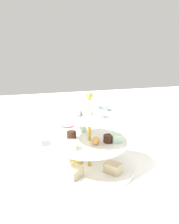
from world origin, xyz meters
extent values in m
plane|color=white|center=(0.00, 0.00, 0.00)|extent=(2.40, 2.40, 0.00)
cylinder|color=white|center=(0.00, 0.00, 0.01)|extent=(0.28, 0.28, 0.01)
cylinder|color=white|center=(0.00, 0.00, 0.09)|extent=(0.23, 0.23, 0.01)
cylinder|color=white|center=(0.00, 0.00, 0.18)|extent=(0.18, 0.18, 0.01)
cylinder|color=gold|center=(0.00, 0.00, 0.12)|extent=(0.01, 0.01, 0.23)
sphere|color=gold|center=(0.00, 0.00, 0.23)|extent=(0.02, 0.02, 0.02)
cube|color=#CCB78E|center=(-0.06, -0.06, 0.03)|extent=(0.06, 0.05, 0.03)
cube|color=#CCB78E|center=(0.06, -0.06, 0.03)|extent=(0.06, 0.06, 0.03)
cube|color=#CCB78E|center=(0.06, 0.06, 0.03)|extent=(0.06, 0.06, 0.03)
cube|color=#CCB78E|center=(-0.06, 0.06, 0.03)|extent=(0.06, 0.06, 0.03)
cylinder|color=#E5C660|center=(0.04, -0.03, 0.02)|extent=(0.04, 0.04, 0.01)
cylinder|color=#381E14|center=(-0.05, 0.03, 0.11)|extent=(0.03, 0.03, 0.02)
cylinder|color=#381E14|center=(0.05, -0.03, 0.11)|extent=(0.03, 0.03, 0.02)
cube|color=silver|center=(0.07, 0.05, 0.11)|extent=(0.04, 0.04, 0.02)
cube|color=silver|center=(-0.07, 0.03, 0.11)|extent=(0.03, 0.03, 0.02)
cube|color=silver|center=(0.01, -0.08, 0.11)|extent=(0.04, 0.04, 0.02)
sphere|color=gold|center=(-0.01, 0.04, 0.11)|extent=(0.02, 0.02, 0.02)
cylinder|color=silver|center=(0.02, -0.05, 0.19)|extent=(0.03, 0.03, 0.02)
cylinder|color=silver|center=(0.05, 0.02, 0.19)|extent=(0.03, 0.03, 0.02)
cylinder|color=silver|center=(-0.02, 0.05, 0.19)|extent=(0.03, 0.03, 0.02)
cylinder|color=silver|center=(-0.05, -0.02, 0.19)|extent=(0.03, 0.03, 0.02)
cylinder|color=white|center=(0.01, 0.01, 0.20)|extent=(0.04, 0.04, 0.04)
cube|color=silver|center=(-0.04, -0.03, 0.18)|extent=(0.09, 0.05, 0.00)
cube|color=silver|center=(0.04, -0.03, 0.18)|extent=(0.09, 0.04, 0.00)
cylinder|color=silver|center=(0.16, -0.23, 0.03)|extent=(0.06, 0.06, 0.07)
cylinder|color=white|center=(0.02, -0.29, 0.00)|extent=(0.09, 0.09, 0.01)
cylinder|color=white|center=(0.02, -0.29, 0.03)|extent=(0.06, 0.06, 0.04)
cylinder|color=#D14C56|center=(0.02, -0.29, 0.05)|extent=(0.06, 0.06, 0.01)
cube|color=silver|center=(-0.22, -0.24, 0.00)|extent=(0.15, 0.10, 0.00)
camera|label=1|loc=(0.18, 0.66, 0.38)|focal=38.90mm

